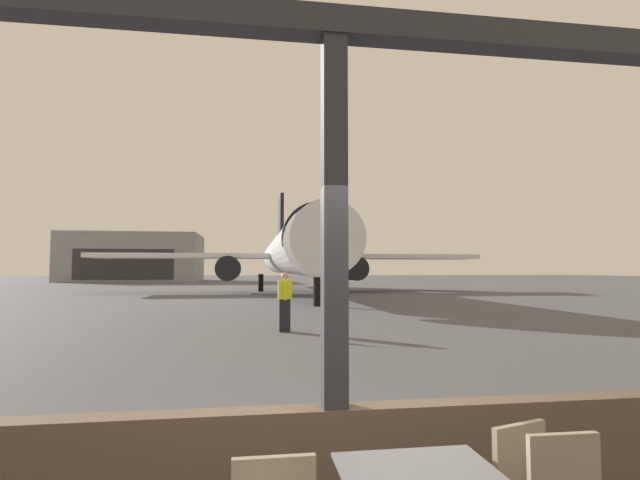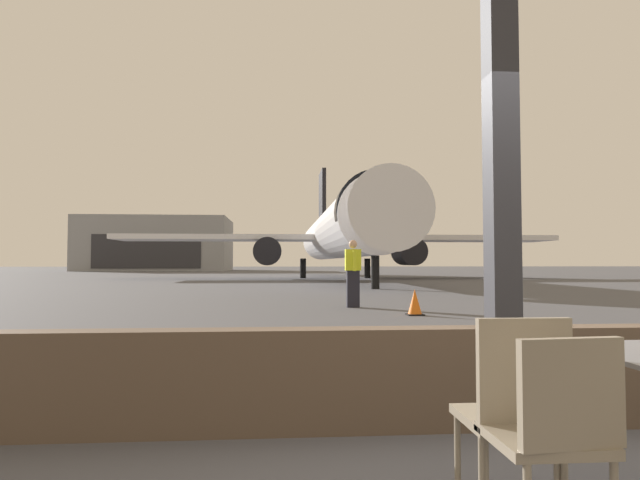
{
  "view_description": "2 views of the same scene",
  "coord_description": "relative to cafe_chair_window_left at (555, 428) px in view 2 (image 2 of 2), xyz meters",
  "views": [
    {
      "loc": [
        -0.69,
        -3.84,
        1.81
      ],
      "look_at": [
        2.31,
        16.33,
        3.1
      ],
      "focal_mm": 26.49,
      "sensor_mm": 36.0,
      "label": 1
    },
    {
      "loc": [
        -1.59,
        -3.71,
        1.16
      ],
      "look_at": [
        0.2,
        19.48,
        2.13
      ],
      "focal_mm": 30.19,
      "sensor_mm": 36.0,
      "label": 2
    }
  ],
  "objects": [
    {
      "name": "airplane",
      "position": [
        3.18,
        34.71,
        2.65
      ],
      "size": [
        31.18,
        34.09,
        9.97
      ],
      "color": "silver",
      "rests_on": "ground"
    },
    {
      "name": "ground_crew_worker",
      "position": [
        0.89,
        11.84,
        0.36
      ],
      "size": [
        0.4,
        0.57,
        1.74
      ],
      "color": "black",
      "rests_on": "ground"
    },
    {
      "name": "ground_plane",
      "position": [
        0.56,
        41.76,
        -0.54
      ],
      "size": [
        220.0,
        220.0,
        0.0
      ],
      "primitive_type": "plane",
      "color": "#4C4C51"
    },
    {
      "name": "cafe_chair_window_left",
      "position": [
        0.0,
        0.0,
        0.0
      ],
      "size": [
        0.42,
        0.42,
        0.89
      ],
      "color": "gray",
      "rests_on": "ground"
    },
    {
      "name": "distant_hangar",
      "position": [
        -18.26,
        76.86,
        3.19
      ],
      "size": [
        20.08,
        14.17,
        7.46
      ],
      "color": "gray",
      "rests_on": "ground"
    },
    {
      "name": "traffic_cone",
      "position": [
        1.96,
        9.69,
        -0.27
      ],
      "size": [
        0.36,
        0.36,
        0.57
      ],
      "color": "orange",
      "rests_on": "ground"
    },
    {
      "name": "cafe_chair_aisle_left",
      "position": [
        -0.01,
        0.32,
        0.01
      ],
      "size": [
        0.4,
        0.4,
        0.92
      ],
      "color": "gray",
      "rests_on": "ground"
    },
    {
      "name": "window_frame",
      "position": [
        0.56,
        1.76,
        0.83
      ],
      "size": [
        8.69,
        0.24,
        4.02
      ],
      "color": "brown",
      "rests_on": "ground"
    }
  ]
}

